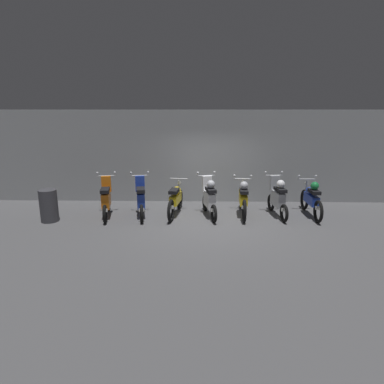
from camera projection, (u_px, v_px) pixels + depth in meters
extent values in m
plane|color=#4C4C4F|center=(210.00, 221.00, 9.61)|extent=(80.00, 80.00, 0.00)
cube|color=gray|center=(208.00, 156.00, 11.44)|extent=(16.00, 0.30, 3.13)
torus|color=black|center=(108.00, 203.00, 10.48)|extent=(0.19, 0.54, 0.53)
torus|color=black|center=(105.00, 214.00, 9.38)|extent=(0.19, 0.54, 0.53)
cube|color=orange|center=(106.00, 200.00, 9.87)|extent=(0.35, 0.76, 0.44)
cube|color=orange|center=(106.00, 184.00, 10.10)|extent=(0.30, 0.17, 0.48)
cube|color=black|center=(105.00, 190.00, 9.64)|extent=(0.33, 0.56, 0.10)
cylinder|color=#B7BABF|center=(106.00, 176.00, 10.18)|extent=(0.56, 0.14, 0.04)
sphere|color=#B7BABF|center=(97.00, 173.00, 10.12)|extent=(0.07, 0.07, 0.07)
sphere|color=#B7BABF|center=(115.00, 172.00, 10.20)|extent=(0.07, 0.07, 0.07)
cylinder|color=#B7BABF|center=(107.00, 190.00, 10.34)|extent=(0.08, 0.16, 0.85)
sphere|color=silver|center=(107.00, 180.00, 10.26)|extent=(0.12, 0.12, 0.12)
cube|color=white|center=(105.00, 210.00, 9.38)|extent=(0.16, 0.04, 0.10)
torus|color=black|center=(141.00, 203.00, 10.52)|extent=(0.19, 0.54, 0.53)
torus|color=black|center=(142.00, 214.00, 9.42)|extent=(0.19, 0.54, 0.53)
cube|color=#1E389E|center=(141.00, 199.00, 9.91)|extent=(0.36, 0.76, 0.44)
cube|color=#1E389E|center=(140.00, 184.00, 10.14)|extent=(0.30, 0.17, 0.48)
cube|color=black|center=(141.00, 190.00, 9.68)|extent=(0.34, 0.56, 0.10)
cylinder|color=#B7BABF|center=(140.00, 176.00, 10.22)|extent=(0.56, 0.15, 0.04)
sphere|color=#B7BABF|center=(131.00, 173.00, 10.15)|extent=(0.07, 0.07, 0.07)
sphere|color=#B7BABF|center=(148.00, 172.00, 10.24)|extent=(0.07, 0.07, 0.07)
cylinder|color=#B7BABF|center=(140.00, 190.00, 10.38)|extent=(0.08, 0.16, 0.85)
sphere|color=silver|center=(140.00, 180.00, 10.30)|extent=(0.12, 0.12, 0.12)
cube|color=white|center=(142.00, 210.00, 9.42)|extent=(0.16, 0.04, 0.10)
torus|color=black|center=(180.00, 199.00, 10.73)|extent=(0.18, 0.66, 0.65)
torus|color=black|center=(171.00, 211.00, 9.48)|extent=(0.18, 0.66, 0.65)
cube|color=gold|center=(175.00, 199.00, 10.06)|extent=(0.33, 0.85, 0.28)
ellipsoid|color=gold|center=(176.00, 190.00, 10.15)|extent=(0.32, 0.47, 0.22)
cube|color=black|center=(174.00, 191.00, 9.82)|extent=(0.31, 0.55, 0.10)
cylinder|color=#B7BABF|center=(179.00, 179.00, 10.46)|extent=(0.56, 0.11, 0.04)
cylinder|color=#B7BABF|center=(179.00, 190.00, 10.60)|extent=(0.08, 0.17, 0.65)
sphere|color=silver|center=(179.00, 183.00, 10.55)|extent=(0.12, 0.12, 0.12)
cube|color=white|center=(171.00, 207.00, 9.48)|extent=(0.16, 0.03, 0.10)
torus|color=black|center=(205.00, 203.00, 10.52)|extent=(0.19, 0.54, 0.53)
torus|color=black|center=(214.00, 214.00, 9.42)|extent=(0.19, 0.54, 0.53)
cube|color=silver|center=(209.00, 199.00, 9.90)|extent=(0.36, 0.76, 0.44)
cube|color=silver|center=(207.00, 184.00, 10.14)|extent=(0.30, 0.17, 0.48)
cube|color=black|center=(211.00, 190.00, 9.67)|extent=(0.34, 0.56, 0.10)
cylinder|color=#B7BABF|center=(206.00, 176.00, 10.21)|extent=(0.56, 0.14, 0.04)
sphere|color=#B7BABF|center=(198.00, 173.00, 10.15)|extent=(0.07, 0.07, 0.07)
sphere|color=#B7BABF|center=(214.00, 172.00, 10.23)|extent=(0.07, 0.07, 0.07)
cylinder|color=#B7BABF|center=(206.00, 190.00, 10.37)|extent=(0.08, 0.16, 0.85)
sphere|color=silver|center=(206.00, 180.00, 10.29)|extent=(0.12, 0.12, 0.12)
cube|color=white|center=(214.00, 210.00, 9.41)|extent=(0.16, 0.04, 0.10)
sphere|color=#9EA0A8|center=(211.00, 184.00, 9.63)|extent=(0.24, 0.24, 0.24)
torus|color=black|center=(242.00, 199.00, 10.72)|extent=(0.13, 0.65, 0.65)
torus|color=black|center=(244.00, 211.00, 9.46)|extent=(0.13, 0.65, 0.65)
cube|color=gold|center=(243.00, 199.00, 10.04)|extent=(0.27, 0.84, 0.28)
ellipsoid|color=gold|center=(243.00, 190.00, 10.14)|extent=(0.29, 0.46, 0.22)
cube|color=black|center=(244.00, 191.00, 9.80)|extent=(0.27, 0.53, 0.10)
cylinder|color=#B7BABF|center=(243.00, 179.00, 10.45)|extent=(0.56, 0.07, 0.04)
sphere|color=#B7BABF|center=(234.00, 176.00, 10.45)|extent=(0.07, 0.07, 0.07)
sphere|color=#B7BABF|center=(251.00, 176.00, 10.40)|extent=(0.07, 0.07, 0.07)
cylinder|color=#B7BABF|center=(242.00, 190.00, 10.59)|extent=(0.07, 0.16, 0.65)
sphere|color=silver|center=(242.00, 183.00, 10.54)|extent=(0.12, 0.12, 0.12)
cube|color=white|center=(244.00, 207.00, 9.46)|extent=(0.16, 0.02, 0.10)
sphere|color=#9EA0A8|center=(244.00, 185.00, 9.76)|extent=(0.24, 0.24, 0.24)
torus|color=black|center=(271.00, 202.00, 10.57)|extent=(0.15, 0.54, 0.53)
torus|color=black|center=(284.00, 213.00, 9.46)|extent=(0.15, 0.54, 0.53)
cube|color=#9EA0A8|center=(278.00, 199.00, 9.95)|extent=(0.30, 0.76, 0.44)
cube|color=#9EA0A8|center=(275.00, 183.00, 10.18)|extent=(0.29, 0.15, 0.48)
cube|color=black|center=(280.00, 190.00, 9.71)|extent=(0.30, 0.54, 0.10)
cylinder|color=#B7BABF|center=(274.00, 175.00, 10.26)|extent=(0.56, 0.10, 0.04)
sphere|color=#B7BABF|center=(266.00, 172.00, 10.22)|extent=(0.07, 0.07, 0.07)
sphere|color=#B7BABF|center=(282.00, 172.00, 10.26)|extent=(0.07, 0.07, 0.07)
cylinder|color=#B7BABF|center=(272.00, 190.00, 10.42)|extent=(0.07, 0.15, 0.85)
sphere|color=silver|center=(273.00, 180.00, 10.35)|extent=(0.12, 0.12, 0.12)
cube|color=white|center=(284.00, 210.00, 9.45)|extent=(0.16, 0.03, 0.10)
sphere|color=silver|center=(281.00, 184.00, 9.67)|extent=(0.24, 0.24, 0.24)
torus|color=black|center=(304.00, 200.00, 10.67)|extent=(0.09, 0.65, 0.65)
torus|color=black|center=(318.00, 212.00, 9.41)|extent=(0.09, 0.65, 0.65)
cube|color=#1E389E|center=(311.00, 199.00, 9.99)|extent=(0.22, 0.83, 0.28)
ellipsoid|color=#1E389E|center=(310.00, 191.00, 10.09)|extent=(0.26, 0.44, 0.22)
cube|color=black|center=(314.00, 191.00, 9.75)|extent=(0.24, 0.52, 0.10)
cylinder|color=#B7BABF|center=(307.00, 179.00, 10.40)|extent=(0.56, 0.04, 0.04)
sphere|color=#B7BABF|center=(299.00, 176.00, 10.38)|extent=(0.07, 0.07, 0.07)
sphere|color=#B7BABF|center=(316.00, 176.00, 10.37)|extent=(0.07, 0.07, 0.07)
cylinder|color=#B7BABF|center=(306.00, 190.00, 10.54)|extent=(0.06, 0.16, 0.65)
sphere|color=silver|center=(306.00, 183.00, 10.49)|extent=(0.12, 0.12, 0.12)
cube|color=white|center=(318.00, 208.00, 9.41)|extent=(0.16, 0.01, 0.10)
sphere|color=#197238|center=(315.00, 186.00, 9.71)|extent=(0.24, 0.24, 0.24)
cylinder|color=#38383D|center=(49.00, 206.00, 9.49)|extent=(0.50, 0.50, 0.93)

